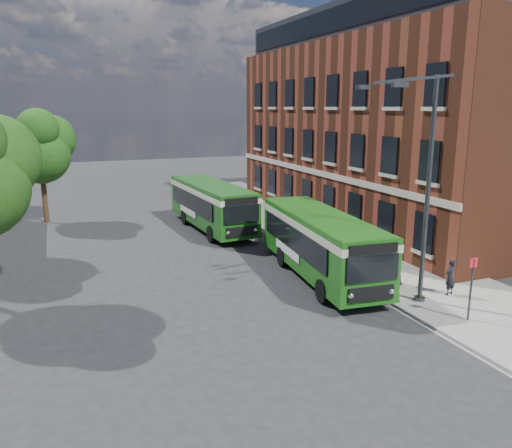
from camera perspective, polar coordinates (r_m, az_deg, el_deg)
name	(u,v)px	position (r m, az deg, el deg)	size (l,w,h in m)	color
ground	(283,305)	(20.57, 3.09, -9.18)	(120.00, 120.00, 0.00)	#272629
pavement	(332,239)	(30.39, 8.71, -1.72)	(6.00, 48.00, 0.15)	gray
kerb_line	(286,245)	(29.02, 3.50, -2.45)	(0.12, 48.00, 0.01)	beige
brick_office	(394,120)	(36.64, 15.49, 11.41)	(12.10, 26.00, 14.20)	brown
street_lamp	(421,188)	(20.20, 18.30, 3.89)	(2.96, 2.38, 9.00)	#35373A
bus_stop_sign	(471,285)	(19.92, 23.38, -6.41)	(0.35, 0.08, 2.52)	#35373A
bus_front	(321,239)	(23.39, 7.41, -1.76)	(3.52, 9.99, 3.02)	#1C5F16
bus_rear	(211,202)	(32.55, -5.13, 2.54)	(3.14, 10.08, 3.02)	#1B5916
pedestrian_a	(450,277)	(22.43, 21.31, -5.65)	(0.57, 0.37, 1.55)	black
pedestrian_b	(394,265)	(22.83, 15.45, -4.52)	(0.89, 0.69, 1.83)	black
tree_right	(41,146)	(36.97, -23.40, 8.20)	(4.61, 4.38, 7.79)	#3D2316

